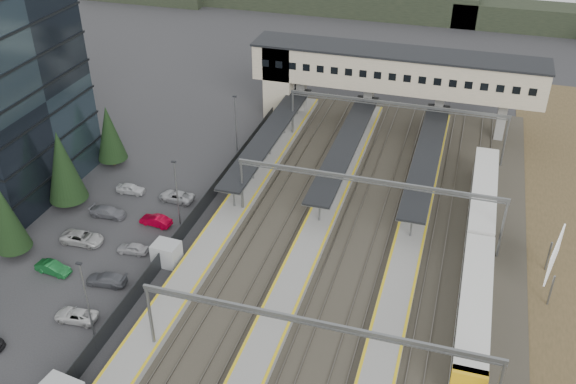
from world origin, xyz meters
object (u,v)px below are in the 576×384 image
(footbridge, at_px, (375,72))
(train, at_px, (478,250))
(billboard, at_px, (554,256))
(relay_cabin_far, at_px, (167,253))

(footbridge, distance_m, train, 34.63)
(train, bearing_deg, billboard, -12.35)
(relay_cabin_far, distance_m, footbridge, 41.70)
(train, relative_size, billboard, 6.07)
(billboard, bearing_deg, footbridge, 126.25)
(relay_cabin_far, relative_size, billboard, 0.43)
(footbridge, relative_size, billboard, 6.44)
(footbridge, height_order, billboard, footbridge)
(train, distance_m, billboard, 7.15)
(relay_cabin_far, xyz_separation_m, billboard, (37.05, 7.25, 2.57))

